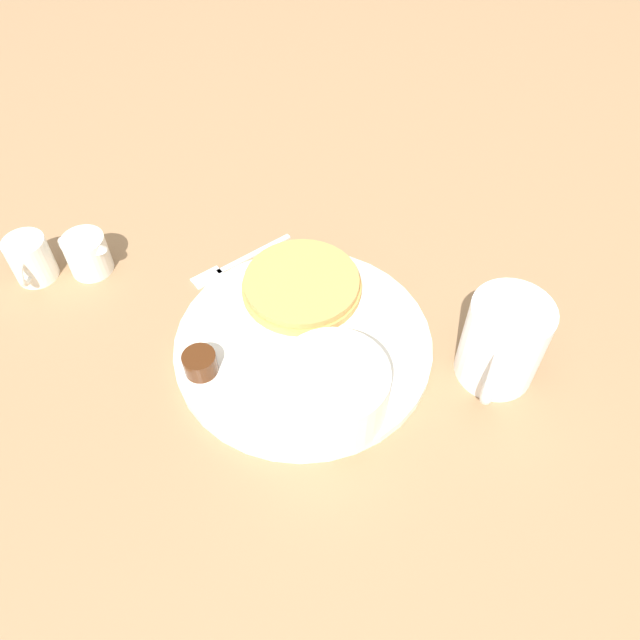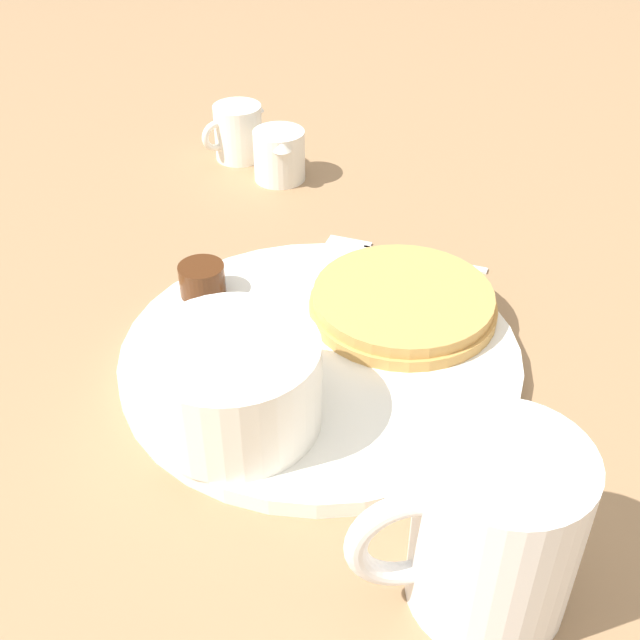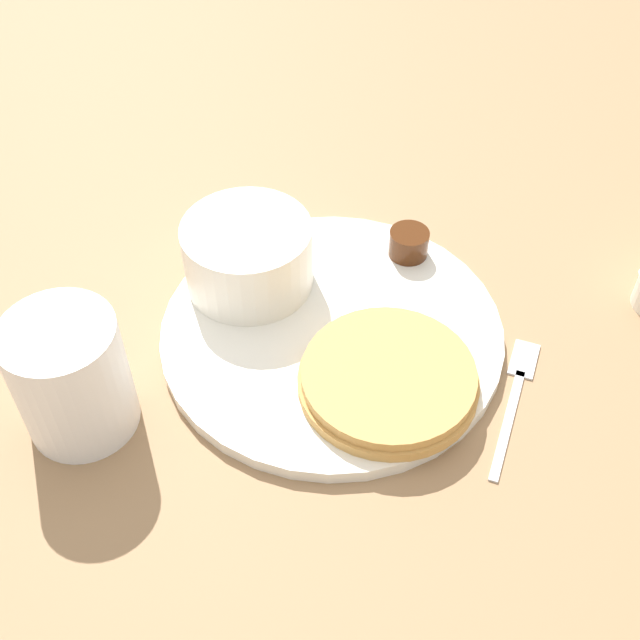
{
  "view_description": "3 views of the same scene",
  "coord_description": "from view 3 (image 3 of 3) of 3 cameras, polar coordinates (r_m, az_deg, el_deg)",
  "views": [
    {
      "loc": [
        -0.4,
        -0.1,
        0.55
      ],
      "look_at": [
        0.01,
        -0.02,
        0.03
      ],
      "focal_mm": 35.0,
      "sensor_mm": 36.0,
      "label": 1
    },
    {
      "loc": [
        -0.16,
        -0.4,
        0.36
      ],
      "look_at": [
        -0.01,
        -0.01,
        0.05
      ],
      "focal_mm": 45.0,
      "sensor_mm": 36.0,
      "label": 2
    },
    {
      "loc": [
        0.41,
        -0.17,
        0.49
      ],
      "look_at": [
        -0.0,
        -0.01,
        0.02
      ],
      "focal_mm": 45.0,
      "sensor_mm": 36.0,
      "label": 3
    }
  ],
  "objects": [
    {
      "name": "ground_plane",
      "position": [
        0.66,
        0.85,
        -1.19
      ],
      "size": [
        4.0,
        4.0,
        0.0
      ],
      "primitive_type": "plane",
      "color": "#93704C"
    },
    {
      "name": "pancake_stack",
      "position": [
        0.61,
        4.88,
        -4.17
      ],
      "size": [
        0.14,
        0.14,
        0.02
      ],
      "color": "tan",
      "rests_on": "plate"
    },
    {
      "name": "butter_ramekin",
      "position": [
        0.69,
        -5.15,
        5.17
      ],
      "size": [
        0.05,
        0.05,
        0.05
      ],
      "color": "white",
      "rests_on": "plate"
    },
    {
      "name": "plate",
      "position": [
        0.66,
        0.85,
        -0.85
      ],
      "size": [
        0.28,
        0.28,
        0.01
      ],
      "color": "white",
      "rests_on": "ground_plane"
    },
    {
      "name": "coffee_mug",
      "position": [
        0.6,
        -17.27,
        -3.7
      ],
      "size": [
        0.12,
        0.08,
        0.1
      ],
      "color": "white",
      "rests_on": "ground_plane"
    },
    {
      "name": "syrup_cup",
      "position": [
        0.71,
        6.33,
        5.46
      ],
      "size": [
        0.03,
        0.03,
        0.02
      ],
      "color": "#47230F",
      "rests_on": "plate"
    },
    {
      "name": "bowl",
      "position": [
        0.67,
        -5.16,
        4.74
      ],
      "size": [
        0.11,
        0.11,
        0.06
      ],
      "color": "white",
      "rests_on": "plate"
    },
    {
      "name": "fork",
      "position": [
        0.64,
        13.79,
        -4.81
      ],
      "size": [
        0.11,
        0.1,
        0.0
      ],
      "color": "silver",
      "rests_on": "ground_plane"
    }
  ]
}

